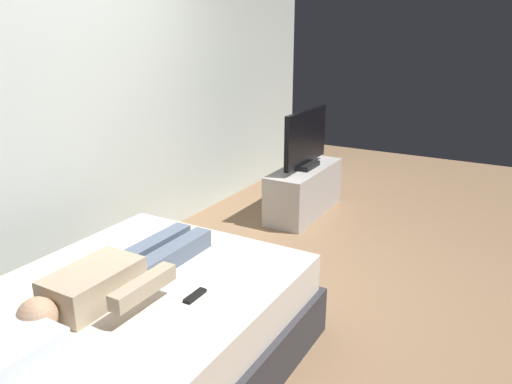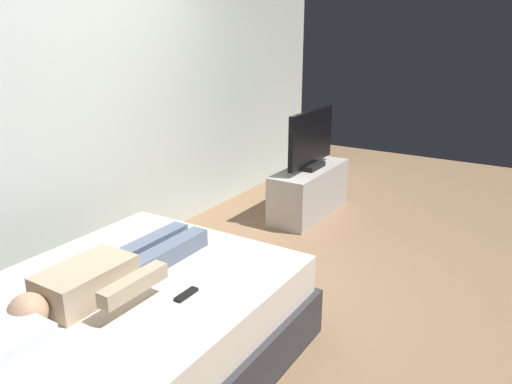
{
  "view_description": "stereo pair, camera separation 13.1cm",
  "coord_description": "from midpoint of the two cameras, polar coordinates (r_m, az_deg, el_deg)",
  "views": [
    {
      "loc": [
        -2.57,
        -1.51,
        1.86
      ],
      "look_at": [
        0.46,
        0.22,
        0.69
      ],
      "focal_mm": 34.41,
      "sensor_mm": 36.0,
      "label": 1
    },
    {
      "loc": [
        -2.51,
        -1.62,
        1.86
      ],
      "look_at": [
        0.46,
        0.22,
        0.69
      ],
      "focal_mm": 34.41,
      "sensor_mm": 36.0,
      "label": 2
    }
  ],
  "objects": [
    {
      "name": "ground_plane",
      "position": [
        3.51,
        0.23,
        -13.42
      ],
      "size": [
        10.0,
        10.0,
        0.0
      ],
      "primitive_type": "plane",
      "color": "#8C6B4C"
    },
    {
      "name": "back_wall",
      "position": [
        4.26,
        -14.44,
        11.77
      ],
      "size": [
        6.4,
        0.1,
        2.8
      ],
      "primitive_type": "cube",
      "color": "silver",
      "rests_on": "ground"
    },
    {
      "name": "bed",
      "position": [
        2.86,
        -14.6,
        -16.04
      ],
      "size": [
        2.01,
        1.53,
        0.54
      ],
      "color": "#333338",
      "rests_on": "ground"
    },
    {
      "name": "person",
      "position": [
        2.73,
        -15.5,
        -9.18
      ],
      "size": [
        1.26,
        0.46,
        0.18
      ],
      "color": "tan",
      "rests_on": "bed"
    },
    {
      "name": "remote",
      "position": [
        2.61,
        -6.66,
        -11.75
      ],
      "size": [
        0.15,
        0.04,
        0.02
      ],
      "primitive_type": "cube",
      "color": "black",
      "rests_on": "bed"
    },
    {
      "name": "tv_stand",
      "position": [
        5.13,
        6.93,
        0.1
      ],
      "size": [
        1.1,
        0.4,
        0.5
      ],
      "primitive_type": "cube",
      "color": "#B7B2AD",
      "rests_on": "ground"
    },
    {
      "name": "tv",
      "position": [
        4.99,
        7.16,
        5.94
      ],
      "size": [
        0.88,
        0.2,
        0.59
      ],
      "color": "black",
      "rests_on": "tv_stand"
    }
  ]
}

